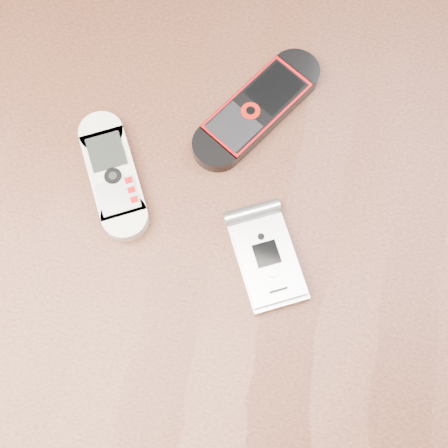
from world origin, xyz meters
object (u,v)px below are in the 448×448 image
Objects in this scene: table at (220,257)px; nokia_black_red at (257,108)px; motorola_razr at (267,259)px; nokia_white at (113,175)px.

nokia_black_red reaches higher than table.
table is 11.38× the size of motorola_razr.
nokia_black_red is at bearing 83.59° from table.
table is 7.20× the size of nokia_black_red.
nokia_black_red and motorola_razr have the same top height.
nokia_white is at bearing -109.20° from nokia_black_red.
motorola_razr is at bearing -26.64° from table.
table is at bearing -63.62° from nokia_black_red.
nokia_white is at bearing 164.68° from table.
nokia_white is 0.83× the size of nokia_black_red.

